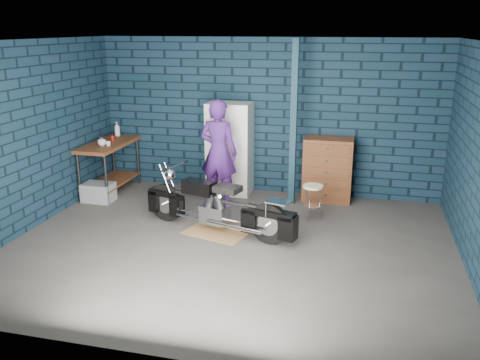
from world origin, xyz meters
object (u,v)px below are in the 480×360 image
object	(u,v)px
workbench	(110,168)
storage_bin	(98,192)
motorcycle	(218,202)
locker	(230,149)
shop_stool	(312,203)
person	(219,152)
tool_chest	(328,170)

from	to	relation	value
workbench	storage_bin	world-z (taller)	workbench
workbench	motorcycle	bearing A→B (deg)	-28.87
locker	shop_stool	size ratio (longest dim) A/B	2.90
person	locker	distance (m)	0.59
motorcycle	storage_bin	distance (m)	2.52
person	locker	world-z (taller)	person
locker	motorcycle	bearing A→B (deg)	-80.50
tool_chest	shop_stool	distance (m)	1.03
motorcycle	locker	xyz separation A→B (m)	(-0.30, 1.79, 0.35)
motorcycle	tool_chest	world-z (taller)	tool_chest
motorcycle	tool_chest	distance (m)	2.29
storage_bin	locker	bearing A→B (deg)	25.43
person	shop_stool	bearing A→B (deg)	173.34
person	shop_stool	xyz separation A→B (m)	(1.61, -0.40, -0.60)
motorcycle	tool_chest	size ratio (longest dim) A/B	1.91
locker	shop_stool	bearing A→B (deg)	-32.02
motorcycle	shop_stool	size ratio (longest dim) A/B	3.72
motorcycle	person	bearing A→B (deg)	121.28
workbench	motorcycle	distance (m)	2.72
motorcycle	person	world-z (taller)	person
person	tool_chest	world-z (taller)	person
tool_chest	shop_stool	size ratio (longest dim) A/B	1.94
workbench	storage_bin	distance (m)	0.58
person	motorcycle	bearing A→B (deg)	112.84
locker	shop_stool	distance (m)	1.93
motorcycle	person	distance (m)	1.33
workbench	tool_chest	xyz separation A→B (m)	(3.80, 0.48, 0.09)
motorcycle	workbench	bearing A→B (deg)	166.97
storage_bin	tool_chest	xyz separation A→B (m)	(3.78, 0.98, 0.38)
person	storage_bin	xyz separation A→B (m)	(-2.03, -0.40, -0.72)
workbench	locker	distance (m)	2.17
motorcycle	locker	world-z (taller)	locker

